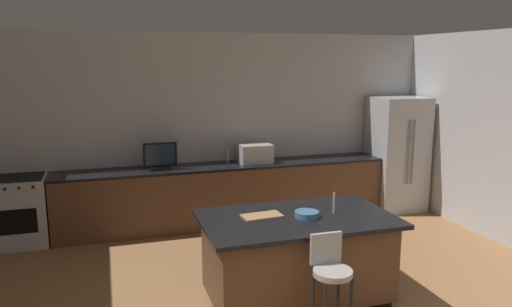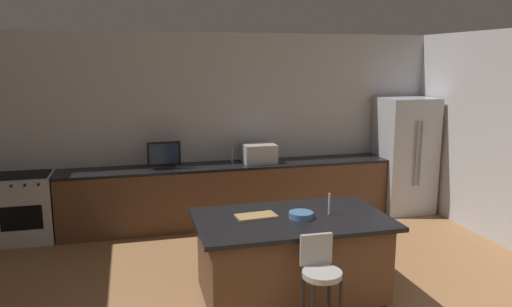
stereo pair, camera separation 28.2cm
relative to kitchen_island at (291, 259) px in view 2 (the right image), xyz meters
The scene contains 13 objects.
wall_back 3.08m from the kitchen_island, 91.47° to the left, with size 7.11×0.12×2.84m, color #BCBCC1.
counter_back 2.55m from the kitchen_island, 92.65° to the left, with size 4.91×0.62×0.91m.
kitchen_island is the anchor object (origin of this frame).
refrigerator 3.74m from the kitchen_island, 42.01° to the left, with size 0.83×0.77×1.85m.
range_oven 3.90m from the kitchen_island, 139.21° to the left, with size 0.74×0.63×0.93m.
microwave 2.64m from the kitchen_island, 82.30° to the left, with size 0.48×0.36×0.28m, color #B7BABF.
tv_monitor 2.79m from the kitchen_island, 113.26° to the left, with size 0.47×0.16×0.39m.
sink_faucet_back 2.71m from the kitchen_island, 91.23° to the left, with size 0.02×0.02×0.24m, color #B2B2B7.
sink_faucet_island 0.68m from the kitchen_island, ahead, with size 0.02×0.02×0.22m, color #B2B2B7.
bar_stool_center 0.79m from the kitchen_island, 89.98° to the right, with size 0.34×0.34×0.96m.
fruit_bowl 0.48m from the kitchen_island, 27.42° to the right, with size 0.24×0.24×0.06m, color #3F668C.
cell_phone 0.56m from the kitchen_island, 139.57° to the left, with size 0.07×0.15×0.01m, color black.
cutting_board 0.57m from the kitchen_island, 162.67° to the left, with size 0.40×0.21×0.02m, color #A87F51.
Camera 2 is at (-1.44, -2.48, 2.45)m, focal length 34.26 mm.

